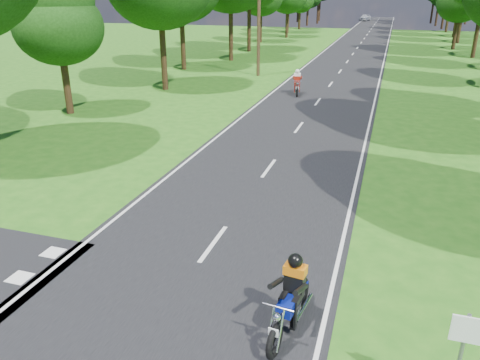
% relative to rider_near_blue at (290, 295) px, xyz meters
% --- Properties ---
extents(ground, '(160.00, 160.00, 0.00)m').
position_rel_rider_near_blue_xyz_m(ground, '(-2.65, 0.75, -0.83)').
color(ground, '#235D15').
rests_on(ground, ground).
extents(main_road, '(7.00, 140.00, 0.02)m').
position_rel_rider_near_blue_xyz_m(main_road, '(-2.65, 50.75, -0.82)').
color(main_road, black).
rests_on(main_road, ground).
extents(road_markings, '(7.40, 140.00, 0.01)m').
position_rel_rider_near_blue_xyz_m(road_markings, '(-2.79, 48.87, -0.81)').
color(road_markings, silver).
rests_on(road_markings, main_road).
extents(telegraph_pole, '(1.20, 0.26, 8.00)m').
position_rel_rider_near_blue_xyz_m(telegraph_pole, '(-8.65, 28.75, 3.24)').
color(telegraph_pole, '#382616').
rests_on(telegraph_pole, ground).
extents(road_sign, '(0.45, 0.07, 2.00)m').
position_rel_rider_near_blue_xyz_m(road_sign, '(2.85, -1.27, 0.51)').
color(road_sign, slate).
rests_on(road_sign, ground).
extents(rider_near_blue, '(0.90, 2.02, 1.63)m').
position_rel_rider_near_blue_xyz_m(rider_near_blue, '(0.00, 0.00, 0.00)').
color(rider_near_blue, '#0D1E95').
rests_on(rider_near_blue, main_road).
extents(rider_far_red, '(1.04, 2.01, 1.60)m').
position_rel_rider_near_blue_xyz_m(rider_far_red, '(-4.30, 22.52, -0.01)').
color(rider_far_red, maroon).
rests_on(rider_far_red, main_road).
extents(distant_car, '(2.74, 4.46, 1.42)m').
position_rel_rider_near_blue_xyz_m(distant_car, '(-5.25, 104.10, -0.10)').
color(distant_car, silver).
rests_on(distant_car, main_road).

